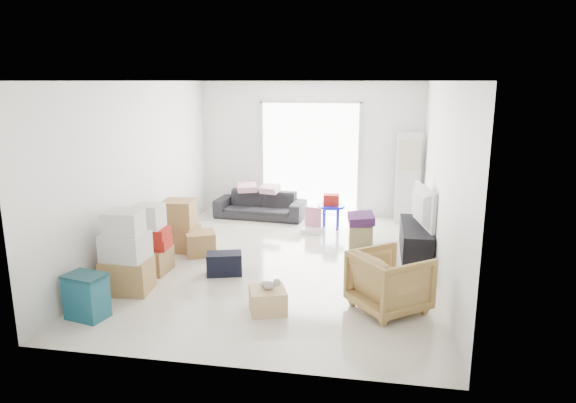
% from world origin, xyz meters
% --- Properties ---
extents(room_shell, '(4.98, 6.48, 3.18)m').
position_xyz_m(room_shell, '(0.00, 0.00, 1.35)').
color(room_shell, white).
rests_on(room_shell, ground).
extents(sliding_door, '(2.10, 0.04, 2.33)m').
position_xyz_m(sliding_door, '(0.00, 2.98, 1.24)').
color(sliding_door, white).
rests_on(sliding_door, room_shell).
extents(ac_tower, '(0.45, 0.30, 1.75)m').
position_xyz_m(ac_tower, '(1.95, 2.65, 0.88)').
color(ac_tower, silver).
rests_on(ac_tower, room_shell).
extents(tv_console, '(0.44, 1.46, 0.49)m').
position_xyz_m(tv_console, '(2.00, 0.69, 0.24)').
color(tv_console, black).
rests_on(tv_console, room_shell).
extents(television, '(0.82, 1.18, 0.14)m').
position_xyz_m(television, '(2.00, 0.69, 0.56)').
color(television, black).
rests_on(television, tv_console).
extents(sofa, '(1.83, 0.68, 0.70)m').
position_xyz_m(sofa, '(-0.94, 2.50, 0.35)').
color(sofa, '#222327').
rests_on(sofa, room_shell).
extents(pillow_left, '(0.44, 0.40, 0.11)m').
position_xyz_m(pillow_left, '(-1.21, 2.51, 0.76)').
color(pillow_left, '#CB94A1').
rests_on(pillow_left, sofa).
extents(pillow_right, '(0.45, 0.39, 0.13)m').
position_xyz_m(pillow_right, '(-0.72, 2.46, 0.77)').
color(pillow_right, '#CB94A1').
rests_on(pillow_right, sofa).
extents(armchair, '(1.05, 1.06, 0.80)m').
position_xyz_m(armchair, '(1.56, -1.43, 0.40)').
color(armchair, tan).
rests_on(armchair, room_shell).
extents(storage_bins, '(0.52, 0.42, 0.54)m').
position_xyz_m(storage_bins, '(-1.90, -2.26, 0.27)').
color(storage_bins, '#134B5E').
rests_on(storage_bins, room_shell).
extents(box_stack_a, '(0.64, 0.55, 1.09)m').
position_xyz_m(box_stack_a, '(-1.80, -1.45, 0.49)').
color(box_stack_a, olive).
rests_on(box_stack_a, room_shell).
extents(box_stack_b, '(0.56, 0.51, 1.00)m').
position_xyz_m(box_stack_b, '(-1.80, -0.73, 0.44)').
color(box_stack_b, olive).
rests_on(box_stack_b, room_shell).
extents(box_stack_c, '(0.59, 0.52, 0.83)m').
position_xyz_m(box_stack_c, '(-1.77, 0.29, 0.40)').
color(box_stack_c, olive).
rests_on(box_stack_c, room_shell).
extents(loose_box, '(0.59, 0.59, 0.37)m').
position_xyz_m(loose_box, '(-1.36, 0.12, 0.19)').
color(loose_box, olive).
rests_on(loose_box, room_shell).
extents(duffel_bag, '(0.56, 0.43, 0.32)m').
position_xyz_m(duffel_bag, '(-0.73, -0.65, 0.16)').
color(duffel_bag, black).
rests_on(duffel_bag, room_shell).
extents(ottoman, '(0.41, 0.41, 0.38)m').
position_xyz_m(ottoman, '(1.13, 0.97, 0.19)').
color(ottoman, '#88754F').
rests_on(ottoman, room_shell).
extents(blanket, '(0.47, 0.47, 0.14)m').
position_xyz_m(blanket, '(1.13, 0.97, 0.45)').
color(blanket, '#442050').
rests_on(blanket, ottoman).
extents(kids_table, '(0.52, 0.52, 0.64)m').
position_xyz_m(kids_table, '(0.54, 2.00, 0.46)').
color(kids_table, '#0A13D4').
rests_on(kids_table, room_shell).
extents(toy_walker, '(0.40, 0.37, 0.45)m').
position_xyz_m(toy_walker, '(0.23, 1.66, 0.13)').
color(toy_walker, silver).
rests_on(toy_walker, room_shell).
extents(wood_crate, '(0.54, 0.54, 0.28)m').
position_xyz_m(wood_crate, '(0.13, -1.72, 0.14)').
color(wood_crate, tan).
rests_on(wood_crate, room_shell).
extents(plush_bunny, '(0.25, 0.14, 0.12)m').
position_xyz_m(plush_bunny, '(0.16, -1.71, 0.34)').
color(plush_bunny, '#B2ADA8').
rests_on(plush_bunny, wood_crate).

